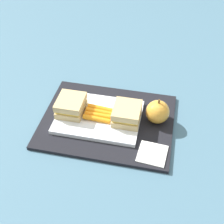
{
  "coord_description": "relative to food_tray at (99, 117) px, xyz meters",
  "views": [
    {
      "loc": [
        0.14,
        -0.59,
        0.61
      ],
      "look_at": [
        0.01,
        0.0,
        0.04
      ],
      "focal_mm": 49.61,
      "sensor_mm": 36.0,
      "label": 1
    }
  ],
  "objects": [
    {
      "name": "food_tray",
      "position": [
        0.0,
        0.0,
        0.0
      ],
      "size": [
        0.23,
        0.17,
        0.01
      ],
      "primitive_type": "cube",
      "color": "white",
      "rests_on": "lunchbag_mat"
    },
    {
      "name": "apple",
      "position": [
        0.16,
        0.03,
        0.03
      ],
      "size": [
        0.06,
        0.06,
        0.08
      ],
      "color": "gold",
      "rests_on": "lunchbag_mat"
    },
    {
      "name": "ground_plane",
      "position": [
        0.03,
        0.0,
        -0.02
      ],
      "size": [
        2.4,
        2.4,
        0.0
      ],
      "primitive_type": "plane",
      "color": "#42667A"
    },
    {
      "name": "lunchbag_mat",
      "position": [
        0.03,
        0.0,
        -0.01
      ],
      "size": [
        0.36,
        0.28,
        0.01
      ],
      "primitive_type": "cube",
      "color": "black",
      "rests_on": "ground_plane"
    },
    {
      "name": "carrot_sticks_bundle",
      "position": [
        0.0,
        -0.0,
        0.01
      ],
      "size": [
        0.08,
        0.06,
        0.02
      ],
      "color": "orange",
      "rests_on": "food_tray"
    },
    {
      "name": "sandwich_half_left",
      "position": [
        -0.08,
        0.0,
        0.03
      ],
      "size": [
        0.07,
        0.08,
        0.04
      ],
      "color": "tan",
      "rests_on": "food_tray"
    },
    {
      "name": "sandwich_half_right",
      "position": [
        0.08,
        0.0,
        0.03
      ],
      "size": [
        0.07,
        0.08,
        0.04
      ],
      "color": "tan",
      "rests_on": "food_tray"
    },
    {
      "name": "paper_napkin",
      "position": [
        0.16,
        -0.09,
        -0.0
      ],
      "size": [
        0.08,
        0.08,
        0.0
      ],
      "primitive_type": "cube",
      "rotation": [
        0.0,
        0.0,
        -0.09
      ],
      "color": "white",
      "rests_on": "lunchbag_mat"
    }
  ]
}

